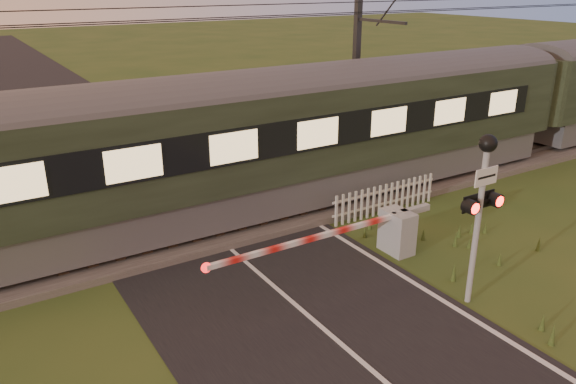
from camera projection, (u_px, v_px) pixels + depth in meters
ground at (348, 351)px, 10.36m from camera, size 160.00×160.00×0.00m
road at (356, 357)px, 10.18m from camera, size 6.00×140.00×0.03m
track_bed at (204, 225)px, 15.49m from camera, size 140.00×3.40×0.39m
overhead_wires at (191, 10)px, 13.47m from camera, size 120.00×0.62×0.62m
train at (524, 97)px, 21.29m from camera, size 41.12×2.84×3.83m
boom_gate at (389, 232)px, 13.77m from camera, size 6.22×0.84×1.12m
crossing_signal at (482, 191)px, 11.05m from camera, size 0.93×0.37×3.66m
picket_fence at (385, 199)px, 16.26m from camera, size 3.76×0.08×0.90m
catenary_mast at (357, 73)px, 19.51m from camera, size 0.20×2.45×6.43m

